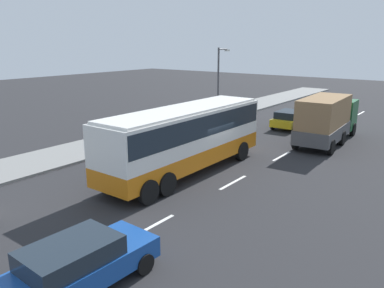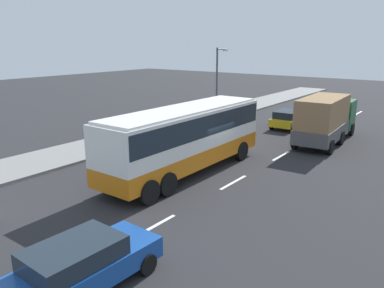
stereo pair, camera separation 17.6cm
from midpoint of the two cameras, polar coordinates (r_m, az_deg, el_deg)
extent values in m
plane|color=#28282B|center=(21.26, 2.39, -3.49)|extent=(120.00, 120.00, 0.00)
cube|color=gray|center=(26.58, -12.27, 0.11)|extent=(80.00, 4.00, 0.15)
cube|color=white|center=(14.79, -5.59, -12.12)|extent=(2.40, 0.16, 0.01)
cube|color=white|center=(19.11, 6.43, -5.73)|extent=(2.40, 0.16, 0.01)
cube|color=white|center=(23.96, 13.47, -1.76)|extent=(2.40, 0.16, 0.01)
cube|color=white|center=(32.02, 19.94, 1.92)|extent=(2.40, 0.16, 0.01)
cube|color=white|center=(35.87, 21.93, 3.05)|extent=(2.40, 0.16, 0.01)
cube|color=white|center=(41.15, 24.03, 4.24)|extent=(2.40, 0.16, 0.01)
cube|color=orange|center=(20.08, -0.72, -1.62)|extent=(10.78, 2.62, 0.89)
cube|color=white|center=(19.72, -0.73, 2.30)|extent=(10.78, 2.62, 1.92)
cube|color=#1E2833|center=(19.66, -0.73, 3.11)|extent=(10.57, 2.65, 1.06)
cube|color=#1E2833|center=(24.07, 7.09, 4.72)|extent=(0.13, 2.37, 1.54)
cube|color=white|center=(19.53, -0.74, 5.23)|extent=(10.35, 2.46, 0.12)
cylinder|color=black|center=(23.85, 2.49, -0.07)|extent=(1.10, 0.30, 1.10)
cylinder|color=black|center=(22.59, 7.67, -1.05)|extent=(1.10, 0.30, 1.10)
cylinder|color=black|center=(18.90, -9.28, -4.31)|extent=(1.10, 0.30, 1.10)
cylinder|color=black|center=(17.28, -3.53, -5.99)|extent=(1.10, 0.30, 1.10)
cylinder|color=black|center=(18.14, -12.01, -5.27)|extent=(1.10, 0.30, 1.10)
cylinder|color=black|center=(16.46, -6.26, -7.16)|extent=(1.10, 0.30, 1.10)
cube|color=#19592D|center=(30.66, 21.18, 4.21)|extent=(2.11, 2.43, 2.14)
cube|color=#4C4C4F|center=(26.97, 19.07, 1.71)|extent=(5.70, 2.61, 0.90)
cube|color=olive|center=(26.71, 19.32, 4.60)|extent=(5.47, 2.51, 1.87)
cylinder|color=black|center=(31.20, 19.06, 2.57)|extent=(0.97, 0.33, 0.96)
cylinder|color=black|center=(30.72, 23.05, 2.01)|extent=(0.97, 0.33, 0.96)
cylinder|color=black|center=(28.20, 17.32, 1.46)|extent=(0.97, 0.33, 0.96)
cylinder|color=black|center=(27.67, 21.70, 0.83)|extent=(0.97, 0.33, 0.96)
cylinder|color=black|center=(25.61, 15.46, 0.28)|extent=(0.97, 0.33, 0.96)
cylinder|color=black|center=(25.03, 20.26, -0.44)|extent=(0.97, 0.33, 0.96)
cube|color=#194799|center=(11.52, -16.10, -17.51)|extent=(4.70, 1.93, 0.65)
cube|color=#1E2833|center=(11.12, -17.24, -15.28)|extent=(2.60, 1.72, 0.55)
cylinder|color=black|center=(13.11, -12.08, -14.60)|extent=(0.65, 0.22, 0.64)
cylinder|color=black|center=(12.00, -6.67, -17.37)|extent=(0.65, 0.22, 0.64)
cube|color=gold|center=(32.08, 14.64, 3.45)|extent=(4.36, 1.97, 0.57)
cube|color=black|center=(31.60, 14.45, 4.33)|extent=(2.43, 1.74, 0.54)
cylinder|color=black|center=(33.80, 14.14, 3.56)|extent=(0.65, 0.23, 0.64)
cylinder|color=black|center=(33.25, 16.89, 3.18)|extent=(0.65, 0.23, 0.64)
cylinder|color=black|center=(31.07, 12.15, 2.70)|extent=(0.65, 0.23, 0.64)
cylinder|color=black|center=(30.47, 15.11, 2.28)|extent=(0.65, 0.23, 0.64)
cylinder|color=#38334C|center=(31.90, -2.60, 3.76)|extent=(0.14, 0.14, 0.80)
cylinder|color=#38334C|center=(32.05, -2.66, 3.82)|extent=(0.14, 0.14, 0.80)
cylinder|color=#338C4C|center=(31.85, -2.64, 5.03)|extent=(0.32, 0.32, 0.60)
sphere|color=brown|center=(31.78, -2.65, 5.76)|extent=(0.22, 0.22, 0.22)
cylinder|color=#47474C|center=(33.41, 4.07, 8.90)|extent=(0.16, 0.16, 6.16)
cylinder|color=#47474C|center=(33.79, 4.80, 13.93)|extent=(1.33, 0.10, 0.10)
cube|color=silver|center=(34.35, 5.41, 13.76)|extent=(0.50, 0.24, 0.16)
camera|label=1|loc=(0.09, 90.25, -0.07)|focal=35.70mm
camera|label=2|loc=(0.09, -89.75, 0.07)|focal=35.70mm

